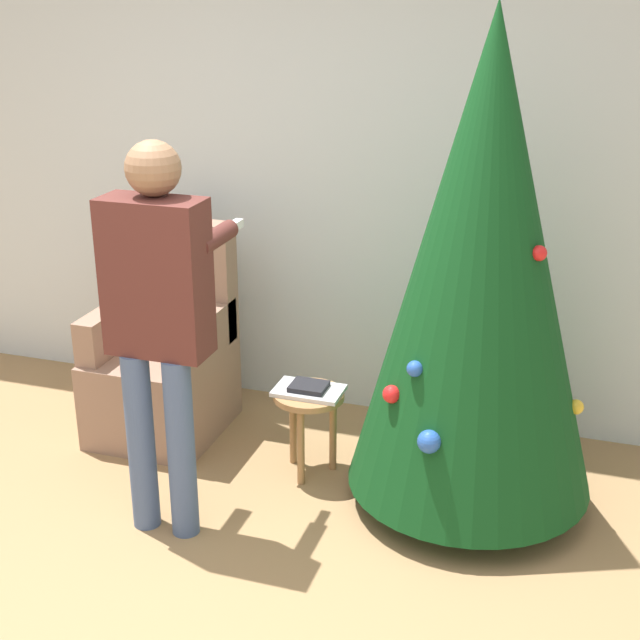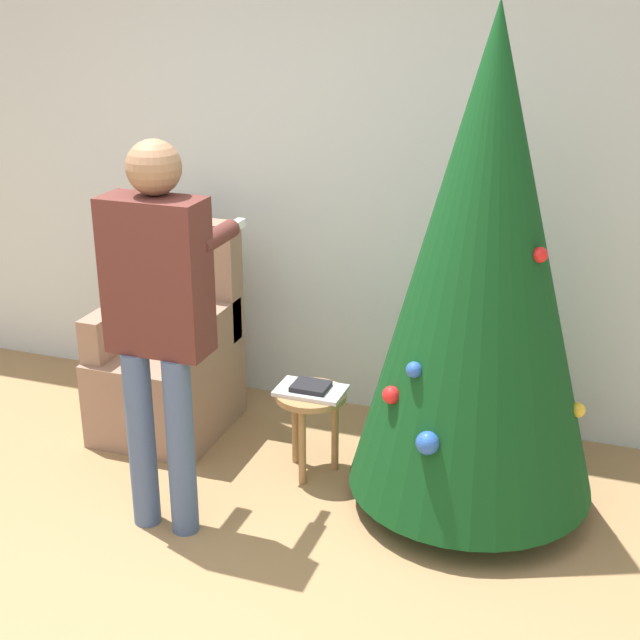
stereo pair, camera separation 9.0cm
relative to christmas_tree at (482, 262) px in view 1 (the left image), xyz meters
The scene contains 7 objects.
wall_back 1.26m from the christmas_tree, 139.15° to the left, with size 8.00×0.06×2.70m.
christmas_tree is the anchor object (origin of this frame).
armchair 1.85m from the christmas_tree, behind, with size 0.62×0.68×1.10m.
person_standing 1.36m from the christmas_tree, 154.54° to the right, with size 0.44×0.57×1.70m.
side_stool 1.12m from the christmas_tree, behind, with size 0.34×0.34×0.43m.
laptop 1.06m from the christmas_tree, behind, with size 0.32×0.21×0.02m.
book 1.04m from the christmas_tree, behind, with size 0.17×0.14×0.02m.
Camera 1 is at (1.41, -2.20, 2.28)m, focal length 50.00 mm.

